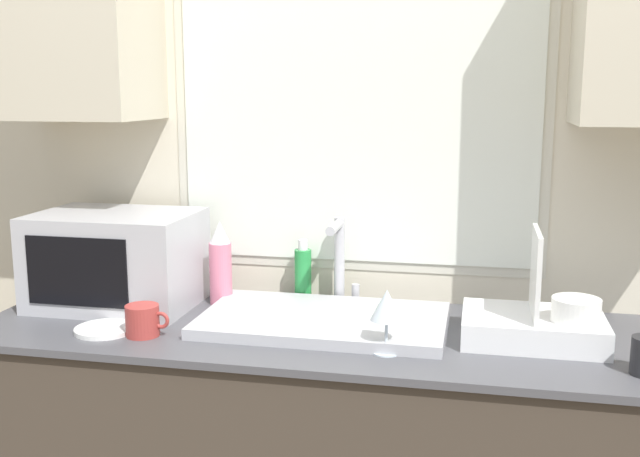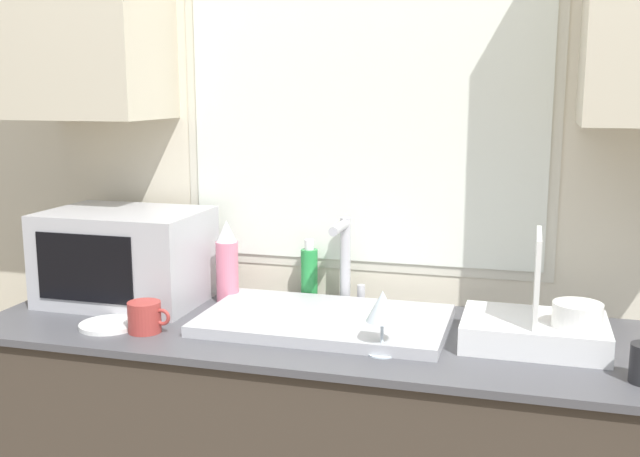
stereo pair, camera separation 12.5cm
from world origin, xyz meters
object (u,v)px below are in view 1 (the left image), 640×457
microwave (117,259)px  mug_near_sink (143,320)px  soap_bottle (303,273)px  dish_rack (538,322)px  spray_bottle (220,264)px  faucet (340,255)px  wine_glass (387,307)px

microwave → mug_near_sink: (0.20, -0.25, -0.10)m
soap_bottle → mug_near_sink: soap_bottle is taller
dish_rack → spray_bottle: (-0.91, 0.16, 0.07)m
faucet → microwave: (-0.65, -0.14, -0.01)m
faucet → wine_glass: (0.19, -0.39, -0.04)m
mug_near_sink → microwave: bearing=128.2°
microwave → soap_bottle: (0.53, 0.16, -0.06)m
microwave → mug_near_sink: size_ratio=3.90×
spray_bottle → microwave: bearing=-165.3°
wine_glass → soap_bottle: bearing=126.9°
wine_glass → dish_rack: bearing=23.9°
faucet → wine_glass: bearing=-64.0°
dish_rack → microwave: bearing=176.0°
faucet → mug_near_sink: size_ratio=2.19×
faucet → microwave: size_ratio=0.56×
faucet → dish_rack: (0.56, -0.23, -0.10)m
soap_bottle → faucet: bearing=-9.2°
microwave → spray_bottle: 0.31m
dish_rack → soap_bottle: (-0.68, 0.25, 0.03)m
faucet → spray_bottle: bearing=-169.6°
faucet → soap_bottle: size_ratio=1.38×
faucet → dish_rack: size_ratio=0.74×
dish_rack → spray_bottle: 0.93m
faucet → mug_near_sink: 0.61m
dish_rack → mug_near_sink: (-1.01, -0.17, -0.01)m
wine_glass → spray_bottle: bearing=149.0°
mug_near_sink → wine_glass: wine_glass is taller
wine_glass → microwave: bearing=163.6°
faucet → soap_bottle: 0.14m
microwave → mug_near_sink: bearing=-51.8°
spray_bottle → wine_glass: size_ratio=1.56×
faucet → soap_bottle: faucet is taller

